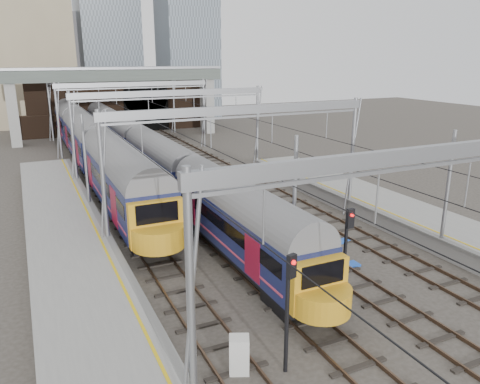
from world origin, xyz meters
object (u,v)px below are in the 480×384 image
train_main (139,147)px  signal_near_left (289,299)px  train_second (76,127)px  signal_near_centre (346,246)px  relay_cabinet (239,355)px

train_main → signal_near_left: size_ratio=13.25×
train_main → train_second: (-4.00, 13.90, 0.26)m
signal_near_centre → relay_cabinet: (-5.95, -2.03, -2.24)m
train_main → relay_cabinet: train_main is taller
train_main → train_second: 14.47m
signal_near_centre → relay_cabinet: 6.67m
signal_near_left → relay_cabinet: signal_near_left is taller
train_second → signal_near_left: 45.28m
train_second → signal_near_centre: 42.93m
train_main → signal_near_left: 31.44m
signal_near_centre → signal_near_left: bearing=-149.5°
signal_near_centre → train_main: bearing=93.0°
signal_near_centre → relay_cabinet: bearing=-162.3°
train_second → train_main: bearing=-74.0°
signal_near_left → signal_near_centre: size_ratio=0.98×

